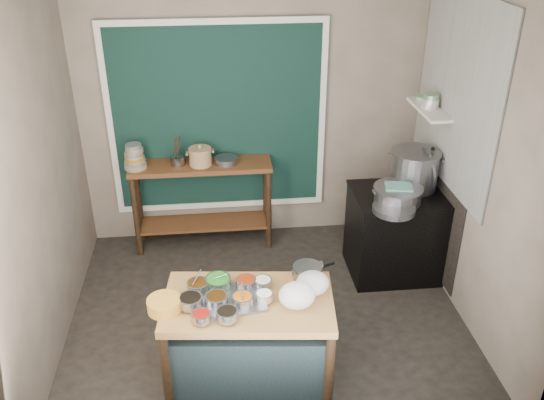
{
  "coord_description": "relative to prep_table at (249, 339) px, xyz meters",
  "views": [
    {
      "loc": [
        -0.39,
        -4.13,
        3.38
      ],
      "look_at": [
        0.08,
        0.25,
        1.04
      ],
      "focal_mm": 38.0,
      "sensor_mm": 36.0,
      "label": 1
    }
  ],
  "objects": [
    {
      "name": "pot_lid",
      "position": [
        1.82,
        1.39,
        0.71
      ],
      "size": [
        0.12,
        0.43,
        0.42
      ],
      "primitive_type": "cylinder",
      "rotation": [
        0.0,
        1.36,
        -0.04
      ],
      "color": "gray",
      "rests_on": "stove_top"
    },
    {
      "name": "left_wall",
      "position": [
        -1.56,
        0.75,
        1.02
      ],
      "size": [
        0.02,
        3.0,
        2.8
      ],
      "primitive_type": "cube",
      "color": "#7C6D5F",
      "rests_on": "floor"
    },
    {
      "name": "shelf_bowl_green",
      "position": [
        1.83,
        1.8,
        1.26
      ],
      "size": [
        0.15,
        0.15,
        0.05
      ],
      "primitive_type": "cylinder",
      "rotation": [
        0.0,
        0.0,
        0.1
      ],
      "color": "gray",
      "rests_on": "wall_shelf"
    },
    {
      "name": "stove_top",
      "position": [
        1.55,
        1.3,
        0.49
      ],
      "size": [
        0.92,
        0.69,
        0.03
      ],
      "primitive_type": "cube",
      "color": "black",
      "rests_on": "stove_block"
    },
    {
      "name": "plastic_bag_a",
      "position": [
        0.34,
        -0.11,
        0.47
      ],
      "size": [
        0.31,
        0.29,
        0.2
      ],
      "primitive_type": "ellipsoid",
      "rotation": [
        0.0,
        0.0,
        -0.27
      ],
      "color": "white",
      "rests_on": "prep_table"
    },
    {
      "name": "stove_block",
      "position": [
        1.55,
        1.3,
        0.05
      ],
      "size": [
        0.9,
        0.68,
        0.85
      ],
      "primitive_type": "cube",
      "color": "black",
      "rests_on": "floor"
    },
    {
      "name": "curtain_frame",
      "position": [
        -0.15,
        2.21,
        0.98
      ],
      "size": [
        2.22,
        0.03,
        2.02
      ],
      "primitive_type": null,
      "color": "beige",
      "rests_on": "back_wall"
    },
    {
      "name": "shelf_bowl_stack",
      "position": [
        1.83,
        1.6,
        1.3
      ],
      "size": [
        0.16,
        0.16,
        0.13
      ],
      "color": "silver",
      "rests_on": "wall_shelf"
    },
    {
      "name": "wide_bowl",
      "position": [
        -0.08,
        2.02,
        0.61
      ],
      "size": [
        0.3,
        0.3,
        0.06
      ],
      "primitive_type": "cylinder",
      "rotation": [
        0.0,
        0.0,
        -0.3
      ],
      "color": "gray",
      "rests_on": "back_counter"
    },
    {
      "name": "condiment_bowls",
      "position": [
        -0.19,
        0.01,
        0.43
      ],
      "size": [
        0.7,
        0.55,
        0.08
      ],
      "color": "gray",
      "rests_on": "condiment_tray"
    },
    {
      "name": "saucepan",
      "position": [
        0.47,
        0.2,
        0.44
      ],
      "size": [
        0.31,
        0.31,
        0.13
      ],
      "primitive_type": null,
      "rotation": [
        0.0,
        0.0,
        0.41
      ],
      "color": "gray",
      "rests_on": "prep_table"
    },
    {
      "name": "stock_pot",
      "position": [
        1.69,
        1.42,
        0.69
      ],
      "size": [
        0.62,
        0.62,
        0.37
      ],
      "primitive_type": null,
      "rotation": [
        0.0,
        0.0,
        -0.36
      ],
      "color": "gray",
      "rests_on": "stove_top"
    },
    {
      "name": "utensil_cup",
      "position": [
        -0.57,
        2.03,
        0.62
      ],
      "size": [
        0.17,
        0.17,
        0.09
      ],
      "primitive_type": "cylinder",
      "rotation": [
        0.0,
        0.0,
        0.11
      ],
      "color": "gray",
      "rests_on": "back_counter"
    },
    {
      "name": "prep_table",
      "position": [
        0.0,
        0.0,
        0.0
      ],
      "size": [
        1.32,
        0.85,
        0.75
      ],
      "primitive_type": "cube",
      "rotation": [
        0.0,
        0.0,
        -0.1
      ],
      "color": "olive",
      "rests_on": "floor"
    },
    {
      "name": "back_wall",
      "position": [
        0.2,
        2.26,
        1.02
      ],
      "size": [
        3.5,
        0.02,
        2.8
      ],
      "primitive_type": "cube",
      "color": "#7C6D5F",
      "rests_on": "floor"
    },
    {
      "name": "wall_shelf",
      "position": [
        1.83,
        1.6,
        1.23
      ],
      "size": [
        0.22,
        0.7,
        0.03
      ],
      "primitive_type": "cube",
      "color": "beige",
      "rests_on": "right_wall"
    },
    {
      "name": "right_wall",
      "position": [
        1.96,
        0.75,
        1.02
      ],
      "size": [
        0.02,
        3.0,
        2.8
      ],
      "primitive_type": "cube",
      "color": "#7C6D5F",
      "rests_on": "floor"
    },
    {
      "name": "bowl_stack",
      "position": [
        -0.99,
        2.0,
        0.69
      ],
      "size": [
        0.23,
        0.23,
        0.25
      ],
      "color": "tan",
      "rests_on": "back_counter"
    },
    {
      "name": "ceramic_crock",
      "position": [
        -0.34,
        2.0,
        0.66
      ],
      "size": [
        0.28,
        0.28,
        0.16
      ],
      "primitive_type": null,
      "rotation": [
        0.0,
        0.0,
        0.15
      ],
      "color": "#9A7454",
      "rests_on": "back_counter"
    },
    {
      "name": "condiment_tray",
      "position": [
        -0.16,
        -0.01,
        0.39
      ],
      "size": [
        0.58,
        0.46,
        0.02
      ],
      "primitive_type": "cube",
      "rotation": [
        0.0,
        0.0,
        0.16
      ],
      "color": "gray",
      "rests_on": "prep_table"
    },
    {
      "name": "soot_patch",
      "position": [
        1.94,
        1.4,
        0.32
      ],
      "size": [
        0.01,
        1.3,
        1.3
      ],
      "primitive_type": "cube",
      "color": "black",
      "rests_on": "right_wall"
    },
    {
      "name": "floor",
      "position": [
        0.2,
        0.75,
        -0.39
      ],
      "size": [
        3.5,
        3.0,
        0.02
      ],
      "primitive_type": "cube",
      "color": "#2B2620",
      "rests_on": "ground"
    },
    {
      "name": "tile_panel",
      "position": [
        1.94,
        1.3,
        1.48
      ],
      "size": [
        0.02,
        1.7,
        1.7
      ],
      "primitive_type": "cube",
      "color": "#B2B2AA",
      "rests_on": "right_wall"
    },
    {
      "name": "green_cloth",
      "position": [
        1.45,
        1.14,
        0.66
      ],
      "size": [
        0.27,
        0.23,
        0.02
      ],
      "primitive_type": "cube",
      "rotation": [
        0.0,
        0.0,
        -0.19
      ],
      "color": "#4F896F",
      "rests_on": "steamer"
    },
    {
      "name": "shallow_pan",
      "position": [
        1.37,
        0.96,
        0.53
      ],
      "size": [
        0.5,
        0.5,
        0.05
      ],
      "primitive_type": "cylinder",
      "rotation": [
        0.0,
        0.0,
        -0.38
      ],
      "color": "gray",
      "rests_on": "stove_top"
    },
    {
      "name": "curtain_panel",
      "position": [
        -0.15,
        2.22,
        0.98
      ],
      "size": [
        2.1,
        0.02,
        1.9
      ],
      "primitive_type": "cube",
      "color": "black",
      "rests_on": "back_wall"
    },
    {
      "name": "back_counter",
      "position": [
        -0.35,
        2.03,
        0.1
      ],
      "size": [
        1.45,
        0.4,
        0.95
      ],
      "primitive_type": "cube",
      "color": "#562F18",
      "rests_on": "floor"
    },
    {
      "name": "plastic_bag_b",
      "position": [
        0.48,
        0.03,
        0.47
      ],
      "size": [
        0.28,
        0.25,
        0.19
      ],
      "primitive_type": "ellipsoid",
      "rotation": [
        0.0,
        0.0,
        -0.19
      ],
      "color": "white",
      "rests_on": "prep_table"
    },
    {
      "name": "yellow_basin",
      "position": [
        -0.6,
        -0.05,
        0.42
      ],
      "size": [
        0.27,
        0.27,
        0.09
      ],
      "primitive_type": "cylinder",
      "rotation": [
        0.0,
        0.0,
        -0.1
      ],
      "color": "#B87A30",
      "rests_on": "prep_table"
    },
    {
      "name": "steamer",
      "position": [
        1.45,
        1.14,
        0.58
      ],
      "size": [
        0.5,
        0.5,
        0.15
      ],
      "primitive_type": null,
      "rotation": [
        0.0,
        0.0,
        0.09
      ],
      "color": "gray",
      "rests_on": "stove_top"
    }
  ]
}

